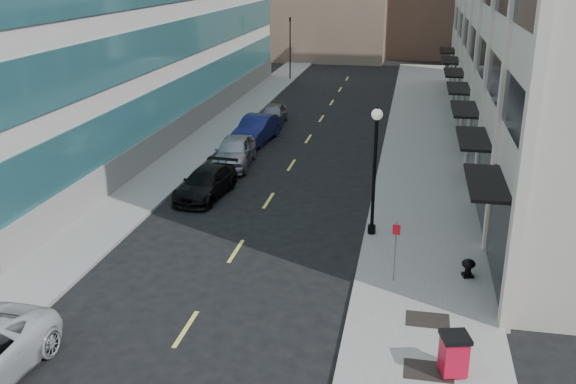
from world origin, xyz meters
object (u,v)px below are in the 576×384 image
at_px(car_black_pickup, 206,183).
at_px(sign_post, 396,242).
at_px(lamppost, 375,160).
at_px(car_silver_sedan, 234,151).
at_px(urn_planter, 468,266).
at_px(traffic_signal, 290,21).
at_px(trash_bin, 454,353).
at_px(car_blue_sedan, 257,129).
at_px(car_grey_sedan, 273,114).

height_order(car_black_pickup, sign_post, sign_post).
relative_size(car_black_pickup, lamppost, 0.87).
bearing_deg(sign_post, car_black_pickup, 146.56).
distance_m(car_silver_sedan, sign_post, 16.12).
relative_size(car_silver_sedan, urn_planter, 7.21).
bearing_deg(traffic_signal, trash_bin, -73.69).
bearing_deg(car_blue_sedan, sign_post, -55.51).
distance_m(car_grey_sedan, lamppost, 21.11).
bearing_deg(car_silver_sedan, sign_post, -58.22).
bearing_deg(car_black_pickup, car_blue_sedan, 95.61).
xyz_separation_m(car_grey_sedan, lamppost, (8.50, -19.14, 2.68)).
height_order(car_silver_sedan, lamppost, lamppost).
height_order(car_grey_sedan, trash_bin, car_grey_sedan).
xyz_separation_m(car_black_pickup, trash_bin, (11.45, -13.00, 0.12)).
bearing_deg(lamppost, car_grey_sedan, 113.94).
xyz_separation_m(car_grey_sedan, sign_post, (9.60, -23.35, 0.96)).
height_order(car_blue_sedan, urn_planter, car_blue_sedan).
height_order(car_black_pickup, lamppost, lamppost).
bearing_deg(lamppost, car_blue_sedan, 121.04).
bearing_deg(urn_planter, car_grey_sedan, 118.61).
distance_m(car_black_pickup, trash_bin, 17.32).
bearing_deg(trash_bin, sign_post, 94.32).
xyz_separation_m(car_black_pickup, car_blue_sedan, (0.00, 10.67, 0.14)).
bearing_deg(car_grey_sedan, sign_post, -70.65).
bearing_deg(car_blue_sedan, traffic_signal, 102.48).
distance_m(sign_post, urn_planter, 3.01).
distance_m(car_blue_sedan, sign_post, 20.71).
relative_size(traffic_signal, car_silver_sedan, 1.40).
bearing_deg(sign_post, trash_bin, -65.76).
height_order(traffic_signal, sign_post, traffic_signal).
relative_size(lamppost, sign_post, 2.35).
bearing_deg(car_silver_sedan, car_grey_sedan, 85.18).
distance_m(lamppost, urn_planter, 5.78).
bearing_deg(car_grey_sedan, lamppost, -69.05).
bearing_deg(urn_planter, lamppost, 138.33).
relative_size(car_blue_sedan, car_grey_sedan, 1.21).
distance_m(car_black_pickup, car_silver_sedan, 5.27).
bearing_deg(sign_post, car_blue_sedan, 122.78).
height_order(car_blue_sedan, sign_post, sign_post).
bearing_deg(urn_planter, car_black_pickup, 150.99).
height_order(car_black_pickup, car_silver_sedan, car_silver_sedan).
xyz_separation_m(car_silver_sedan, lamppost, (8.50, -8.72, 2.55)).
height_order(car_black_pickup, car_grey_sedan, car_grey_sedan).
bearing_deg(car_grey_sedan, car_black_pickup, -93.00).
xyz_separation_m(car_silver_sedan, car_grey_sedan, (0.00, 10.42, -0.13)).
bearing_deg(car_silver_sedan, urn_planter, -49.36).
bearing_deg(car_blue_sedan, lamppost, -52.11).
xyz_separation_m(traffic_signal, car_black_pickup, (2.30, -34.00, -5.02)).
xyz_separation_m(traffic_signal, trash_bin, (13.75, -47.00, -4.90)).
height_order(trash_bin, lamppost, lamppost).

